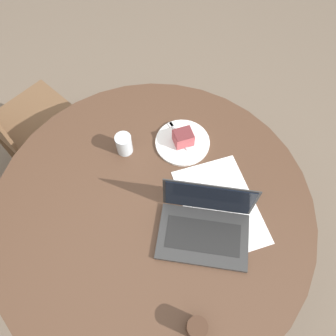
# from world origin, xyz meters

# --- Properties ---
(ground_plane) EXTENTS (12.00, 12.00, 0.00)m
(ground_plane) POSITION_xyz_m (0.00, 0.00, 0.00)
(ground_plane) COLOR #6B5B4C
(dining_table) EXTENTS (1.34, 1.34, 0.72)m
(dining_table) POSITION_xyz_m (0.00, 0.00, 0.62)
(dining_table) COLOR #4C3323
(dining_table) RESTS_ON ground_plane
(chair) EXTENTS (0.43, 0.43, 0.93)m
(chair) POSITION_xyz_m (-0.94, -0.08, 0.49)
(chair) COLOR brown
(chair) RESTS_ON ground_plane
(paper_document) EXTENTS (0.51, 0.46, 0.00)m
(paper_document) POSITION_xyz_m (0.21, 0.19, 0.72)
(paper_document) COLOR white
(paper_document) RESTS_ON dining_table
(plate) EXTENTS (0.25, 0.25, 0.01)m
(plate) POSITION_xyz_m (-0.11, 0.31, 0.72)
(plate) COLOR white
(plate) RESTS_ON dining_table
(cake_slice) EXTENTS (0.10, 0.11, 0.07)m
(cake_slice) POSITION_xyz_m (-0.11, 0.31, 0.76)
(cake_slice) COLOR #B74C51
(cake_slice) RESTS_ON plate
(fork) EXTENTS (0.17, 0.08, 0.00)m
(fork) POSITION_xyz_m (-0.16, 0.33, 0.73)
(fork) COLOR silver
(fork) RESTS_ON plate
(coffee_glass) EXTENTS (0.07, 0.07, 0.09)m
(coffee_glass) POSITION_xyz_m (0.43, -0.22, 0.76)
(coffee_glass) COLOR #3D2619
(coffee_glass) RESTS_ON dining_table
(water_glass) EXTENTS (0.07, 0.07, 0.10)m
(water_glass) POSITION_xyz_m (-0.28, 0.11, 0.77)
(water_glass) COLOR silver
(water_glass) RESTS_ON dining_table
(laptop) EXTENTS (0.42, 0.39, 0.23)m
(laptop) POSITION_xyz_m (0.22, 0.06, 0.76)
(laptop) COLOR #2D2D2D
(laptop) RESTS_ON dining_table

